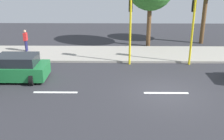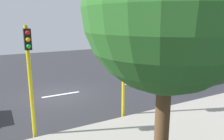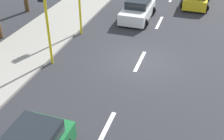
% 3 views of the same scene
% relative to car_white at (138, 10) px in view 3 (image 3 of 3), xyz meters
% --- Properties ---
extents(ground_plane, '(40.00, 60.00, 0.10)m').
position_rel_car_white_xyz_m(ground_plane, '(-1.76, 6.23, -0.76)').
color(ground_plane, '#2D2D33').
extents(sidewalk, '(4.00, 60.00, 0.15)m').
position_rel_car_white_xyz_m(sidewalk, '(5.24, 6.23, -0.64)').
color(sidewalk, '#9E998E').
rests_on(sidewalk, ground).
extents(lane_stripe_north, '(0.20, 2.40, 0.01)m').
position_rel_car_white_xyz_m(lane_stripe_north, '(-1.76, 0.23, -0.71)').
color(lane_stripe_north, white).
rests_on(lane_stripe_north, ground).
extents(lane_stripe_mid, '(0.20, 2.40, 0.01)m').
position_rel_car_white_xyz_m(lane_stripe_mid, '(-1.76, 6.23, -0.71)').
color(lane_stripe_mid, white).
rests_on(lane_stripe_mid, ground).
extents(lane_stripe_south, '(0.20, 2.40, 0.01)m').
position_rel_car_white_xyz_m(lane_stripe_south, '(-1.76, 12.23, -0.71)').
color(lane_stripe_south, white).
rests_on(lane_stripe_south, ground).
extents(car_white, '(2.33, 4.01, 1.52)m').
position_rel_car_white_xyz_m(car_white, '(0.00, 0.00, 0.00)').
color(car_white, white).
rests_on(car_white, ground).
extents(traffic_light_midblock, '(0.49, 0.24, 4.50)m').
position_rel_car_white_xyz_m(traffic_light_midblock, '(3.09, 8.00, 2.22)').
color(traffic_light_midblock, yellow).
rests_on(traffic_light_midblock, ground).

